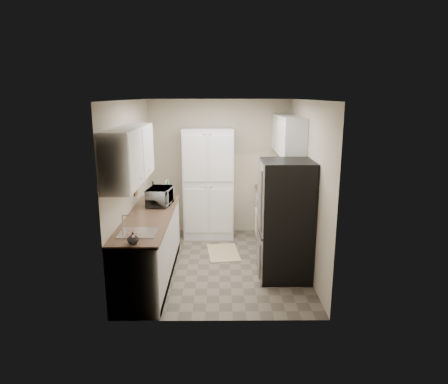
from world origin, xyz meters
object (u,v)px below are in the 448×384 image
object	(u,v)px
microwave	(160,197)
wine_bottle	(153,191)
pantry_cabinet	(209,184)
electric_range	(279,227)
refrigerator	(286,220)
toaster_oven	(280,182)

from	to	relation	value
microwave	wine_bottle	size ratio (longest dim) A/B	1.84
pantry_cabinet	wine_bottle	size ratio (longest dim) A/B	7.56
pantry_cabinet	wine_bottle	bearing A→B (deg)	-138.13
electric_range	wine_bottle	distance (m)	2.14
pantry_cabinet	electric_range	xyz separation A→B (m)	(1.17, -0.93, -0.52)
pantry_cabinet	wine_bottle	xyz separation A→B (m)	(-0.88, -0.79, 0.05)
refrigerator	wine_bottle	size ratio (longest dim) A/B	6.43
toaster_oven	refrigerator	bearing A→B (deg)	-71.64
wine_bottle	microwave	bearing A→B (deg)	-66.19
electric_range	refrigerator	xyz separation A→B (m)	(-0.03, -0.80, 0.37)
microwave	pantry_cabinet	bearing A→B (deg)	-24.05
wine_bottle	toaster_oven	distance (m)	2.30
electric_range	refrigerator	size ratio (longest dim) A/B	0.66
wine_bottle	toaster_oven	size ratio (longest dim) A/B	0.72
refrigerator	microwave	bearing A→B (deg)	163.15
wine_bottle	electric_range	bearing A→B (deg)	-3.88
electric_range	refrigerator	distance (m)	0.88
refrigerator	electric_range	bearing A→B (deg)	87.52
electric_range	toaster_oven	size ratio (longest dim) A/B	3.09
refrigerator	pantry_cabinet	bearing A→B (deg)	123.46
pantry_cabinet	toaster_oven	distance (m)	1.29
refrigerator	toaster_oven	world-z (taller)	refrigerator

